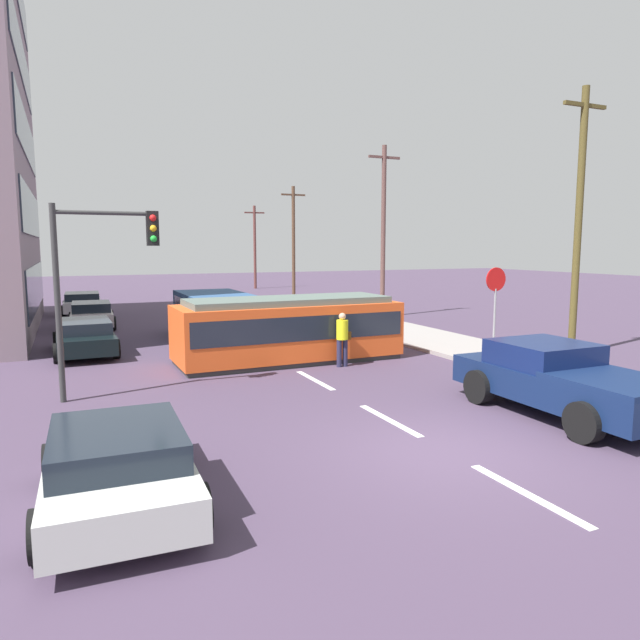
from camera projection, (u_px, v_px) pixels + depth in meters
name	position (u px, v px, depth m)	size (l,w,h in m)	color
ground_plane	(268.00, 355.00, 19.41)	(120.00, 120.00, 0.00)	#45364D
sidewalk_curb_right	(507.00, 359.00, 18.51)	(3.20, 36.00, 0.14)	gray
lane_stripe_0	(527.00, 494.00, 8.53)	(0.16, 2.40, 0.01)	silver
lane_stripe_1	(389.00, 420.00, 12.16)	(0.16, 2.40, 0.01)	silver
lane_stripe_2	(315.00, 380.00, 15.79)	(0.16, 2.40, 0.01)	silver
lane_stripe_3	(231.00, 335.00, 23.83)	(0.16, 2.40, 0.01)	silver
lane_stripe_4	(200.00, 319.00, 29.27)	(0.16, 2.40, 0.01)	silver
streetcar_tram	(288.00, 328.00, 18.38)	(7.20, 2.65, 2.06)	#E4521E
city_bus	(218.00, 313.00, 22.83)	(2.59, 5.89, 1.79)	#2C507F
pedestrian_crossing	(342.00, 336.00, 17.50)	(0.51, 0.36, 1.67)	#262441
pickup_truck_parked	(560.00, 379.00, 12.46)	(2.29, 5.00, 1.55)	#101F44
parked_sedan_near	(118.00, 464.00, 8.06)	(2.19, 4.07, 1.19)	silver
parked_sedan_mid	(85.00, 336.00, 19.62)	(2.07, 4.59, 1.19)	black
parked_sedan_far	(92.00, 314.00, 25.88)	(2.04, 4.09, 1.19)	silver
parked_sedan_furthest	(82.00, 303.00, 31.26)	(2.16, 4.41, 1.19)	silver
stop_sign	(495.00, 293.00, 18.28)	(0.76, 0.07, 2.88)	gray
traffic_light_mast	(100.00, 264.00, 13.56)	(2.42, 0.33, 4.67)	#333333
utility_pole_near	(579.00, 219.00, 18.89)	(1.80, 0.24, 8.82)	#4F4320
utility_pole_mid	(383.00, 229.00, 29.47)	(1.80, 0.24, 8.79)	brown
utility_pole_far	(293.00, 240.00, 40.79)	(1.80, 0.24, 7.92)	brown
utility_pole_distant	(255.00, 245.00, 49.91)	(1.80, 0.24, 7.20)	brown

